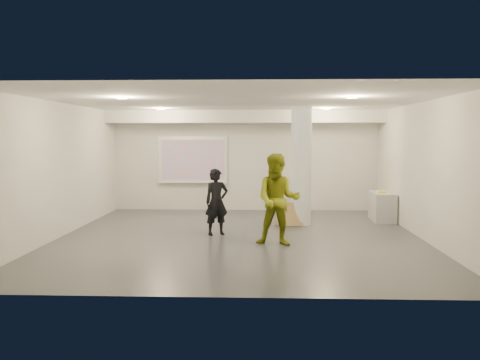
{
  "coord_description": "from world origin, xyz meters",
  "views": [
    {
      "loc": [
        0.48,
        -11.77,
        2.23
      ],
      "look_at": [
        0.0,
        0.4,
        1.25
      ],
      "focal_mm": 40.0,
      "sensor_mm": 36.0,
      "label": 1
    }
  ],
  "objects_px": {
    "man": "(278,200)",
    "projection_screen": "(193,160)",
    "credenza": "(382,207)",
    "column": "(301,166)",
    "woman": "(217,202)"
  },
  "relations": [
    {
      "from": "column",
      "to": "credenza",
      "type": "relative_size",
      "value": 2.32
    },
    {
      "from": "projection_screen",
      "to": "man",
      "type": "height_order",
      "value": "projection_screen"
    },
    {
      "from": "woman",
      "to": "man",
      "type": "relative_size",
      "value": 0.8
    },
    {
      "from": "column",
      "to": "projection_screen",
      "type": "bearing_deg",
      "value": 139.44
    },
    {
      "from": "man",
      "to": "projection_screen",
      "type": "bearing_deg",
      "value": 120.99
    },
    {
      "from": "column",
      "to": "projection_screen",
      "type": "height_order",
      "value": "column"
    },
    {
      "from": "projection_screen",
      "to": "credenza",
      "type": "distance_m",
      "value": 5.77
    },
    {
      "from": "column",
      "to": "man",
      "type": "xyz_separation_m",
      "value": [
        -0.67,
        -2.67,
        -0.55
      ]
    },
    {
      "from": "credenza",
      "to": "man",
      "type": "bearing_deg",
      "value": -128.03
    },
    {
      "from": "projection_screen",
      "to": "credenza",
      "type": "height_order",
      "value": "projection_screen"
    },
    {
      "from": "projection_screen",
      "to": "woman",
      "type": "height_order",
      "value": "projection_screen"
    },
    {
      "from": "column",
      "to": "woman",
      "type": "relative_size",
      "value": 1.98
    },
    {
      "from": "credenza",
      "to": "man",
      "type": "relative_size",
      "value": 0.68
    },
    {
      "from": "credenza",
      "to": "woman",
      "type": "bearing_deg",
      "value": -149.65
    },
    {
      "from": "column",
      "to": "woman",
      "type": "height_order",
      "value": "column"
    }
  ]
}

